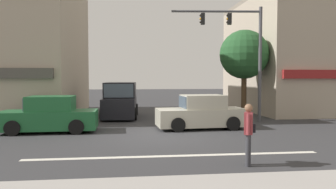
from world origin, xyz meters
TOP-DOWN VIEW (x-y plane):
  - ground_plane at (0.00, 0.00)m, footprint 120.00×120.00m
  - lane_marking_stripe at (0.00, -3.50)m, footprint 9.00×0.24m
  - building_right_corner at (13.93, 9.85)m, footprint 13.98×10.81m
  - street_tree at (5.61, 6.15)m, footprint 2.99×2.99m
  - utility_pole_near_left at (-8.06, 5.60)m, footprint 1.40×0.22m
  - traffic_light_mast at (4.70, 3.95)m, footprint 4.87×0.62m
  - van_crossing_center at (-1.91, 6.82)m, footprint 2.20×4.68m
  - sedan_crossing_leftbound at (1.97, 1.79)m, footprint 4.20×2.08m
  - sedan_waiting_far at (-4.85, 1.57)m, footprint 4.13×1.94m
  - pedestrian_foreground_with_bag at (1.80, -4.80)m, footprint 0.48×0.66m

SIDE VIEW (x-z plane):
  - ground_plane at x=0.00m, z-range 0.00..0.00m
  - lane_marking_stripe at x=0.00m, z-range 0.00..0.01m
  - sedan_crossing_leftbound at x=1.97m, z-range -0.08..1.50m
  - sedan_waiting_far at x=-4.85m, z-range -0.08..1.50m
  - pedestrian_foreground_with_bag at x=1.80m, z-range 0.12..1.79m
  - van_crossing_center at x=-1.91m, z-range -0.05..2.06m
  - street_tree at x=5.61m, z-range 1.14..6.46m
  - building_right_corner at x=13.93m, z-range 0.00..8.15m
  - utility_pole_near_left at x=-8.06m, z-range 0.15..8.12m
  - traffic_light_mast at x=4.70m, z-range 1.08..7.28m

